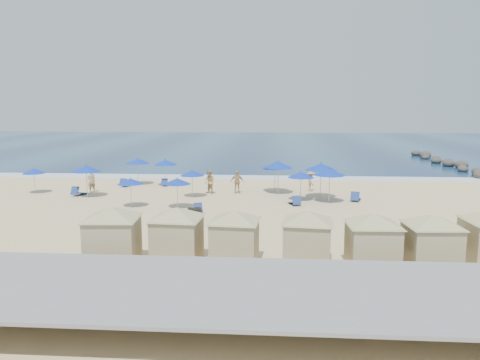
# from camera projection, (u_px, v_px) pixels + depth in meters

# --- Properties ---
(ground) EXTENTS (160.00, 160.00, 0.00)m
(ground) POSITION_uv_depth(u_px,v_px,m) (214.00, 214.00, 29.93)
(ground) COLOR beige
(ground) RESTS_ON ground
(ocean) EXTENTS (160.00, 80.00, 0.06)m
(ocean) POSITION_uv_depth(u_px,v_px,m) (252.00, 145.00, 84.12)
(ocean) COLOR navy
(ocean) RESTS_ON ground
(surf_line) EXTENTS (160.00, 2.50, 0.08)m
(surf_line) POSITION_uv_depth(u_px,v_px,m) (234.00, 177.00, 45.20)
(surf_line) COLOR white
(surf_line) RESTS_ON ground
(seawall) EXTENTS (160.00, 6.10, 1.22)m
(seawall) POSITION_uv_depth(u_px,v_px,m) (165.00, 282.00, 16.53)
(seawall) COLOR gray
(seawall) RESTS_ON ground
(rock_jetty) EXTENTS (2.56, 26.66, 0.96)m
(rock_jetty) POSITION_uv_depth(u_px,v_px,m) (453.00, 164.00, 52.72)
(rock_jetty) COLOR #312B29
(rock_jetty) RESTS_ON ground
(trash_bin) EXTENTS (0.94, 0.94, 0.79)m
(trash_bin) POSITION_uv_depth(u_px,v_px,m) (195.00, 215.00, 27.93)
(trash_bin) COLOR black
(trash_bin) RESTS_ON ground
(cabana_0) EXTENTS (4.52, 4.52, 2.84)m
(cabana_0) POSITION_uv_depth(u_px,v_px,m) (113.00, 228.00, 20.05)
(cabana_0) COLOR tan
(cabana_0) RESTS_ON ground
(cabana_1) EXTENTS (4.33, 4.33, 2.72)m
(cabana_1) POSITION_uv_depth(u_px,v_px,m) (177.00, 228.00, 20.43)
(cabana_1) COLOR tan
(cabana_1) RESTS_ON ground
(cabana_2) EXTENTS (4.19, 4.19, 2.64)m
(cabana_2) POSITION_uv_depth(u_px,v_px,m) (235.00, 230.00, 20.20)
(cabana_2) COLOR tan
(cabana_2) RESTS_ON ground
(cabana_3) EXTENTS (4.23, 4.23, 2.67)m
(cabana_3) POSITION_uv_depth(u_px,v_px,m) (307.00, 231.00, 19.96)
(cabana_3) COLOR tan
(cabana_3) RESTS_ON ground
(cabana_4) EXTENTS (4.30, 4.30, 2.70)m
(cabana_4) POSITION_uv_depth(u_px,v_px,m) (373.00, 235.00, 19.40)
(cabana_4) COLOR tan
(cabana_4) RESTS_ON ground
(cabana_5) EXTENTS (4.27, 4.27, 2.69)m
(cabana_5) POSITION_uv_depth(u_px,v_px,m) (432.00, 235.00, 19.31)
(cabana_5) COLOR tan
(cabana_5) RESTS_ON ground
(umbrella_0) EXTENTS (1.80, 1.80, 2.05)m
(umbrella_0) POSITION_uv_depth(u_px,v_px,m) (34.00, 171.00, 36.88)
(umbrella_0) COLOR #A5A8AD
(umbrella_0) RESTS_ON ground
(umbrella_1) EXTENTS (2.21, 2.21, 2.52)m
(umbrella_1) POSITION_uv_depth(u_px,v_px,m) (86.00, 169.00, 35.21)
(umbrella_1) COLOR #A5A8AD
(umbrella_1) RESTS_ON ground
(umbrella_2) EXTENTS (2.13, 2.13, 2.43)m
(umbrella_2) POSITION_uv_depth(u_px,v_px,m) (138.00, 161.00, 40.91)
(umbrella_2) COLOR #A5A8AD
(umbrella_2) RESTS_ON ground
(umbrella_3) EXTENTS (1.82, 1.82, 2.07)m
(umbrella_3) POSITION_uv_depth(u_px,v_px,m) (131.00, 181.00, 31.71)
(umbrella_3) COLOR #A5A8AD
(umbrella_3) RESTS_ON ground
(umbrella_4) EXTENTS (2.08, 2.08, 2.36)m
(umbrella_4) POSITION_uv_depth(u_px,v_px,m) (165.00, 162.00, 40.34)
(umbrella_4) COLOR #A5A8AD
(umbrella_4) RESTS_ON ground
(umbrella_5) EXTENTS (1.87, 1.87, 2.13)m
(umbrella_5) POSITION_uv_depth(u_px,v_px,m) (192.00, 173.00, 35.27)
(umbrella_5) COLOR #A5A8AD
(umbrella_5) RESTS_ON ground
(umbrella_6) EXTENTS (1.88, 1.88, 2.14)m
(umbrella_6) POSITION_uv_depth(u_px,v_px,m) (177.00, 181.00, 31.36)
(umbrella_6) COLOR #A5A8AD
(umbrella_6) RESTS_ON ground
(umbrella_7) EXTENTS (2.34, 2.34, 2.66)m
(umbrella_7) POSITION_uv_depth(u_px,v_px,m) (278.00, 165.00, 36.54)
(umbrella_7) COLOR #A5A8AD
(umbrella_7) RESTS_ON ground
(umbrella_8) EXTENTS (1.94, 1.94, 2.21)m
(umbrella_8) POSITION_uv_depth(u_px,v_px,m) (301.00, 175.00, 33.85)
(umbrella_8) COLOR #A5A8AD
(umbrella_8) RESTS_ON ground
(umbrella_9) EXTENTS (2.20, 2.20, 2.51)m
(umbrella_9) POSITION_uv_depth(u_px,v_px,m) (275.00, 165.00, 37.22)
(umbrella_9) COLOR #A5A8AD
(umbrella_9) RESTS_ON ground
(umbrella_10) EXTENTS (2.41, 2.41, 2.74)m
(umbrella_10) POSITION_uv_depth(u_px,v_px,m) (321.00, 167.00, 34.72)
(umbrella_10) COLOR #A5A8AD
(umbrella_10) RESTS_ON ground
(umbrella_11) EXTENTS (2.24, 2.24, 2.55)m
(umbrella_11) POSITION_uv_depth(u_px,v_px,m) (330.00, 172.00, 33.16)
(umbrella_11) COLOR #A5A8AD
(umbrella_11) RESTS_ON ground
(beach_chair_0) EXTENTS (0.90, 1.50, 0.77)m
(beach_chair_0) POSITION_uv_depth(u_px,v_px,m) (78.00, 192.00, 36.11)
(beach_chair_0) COLOR navy
(beach_chair_0) RESTS_ON ground
(beach_chair_1) EXTENTS (0.81, 1.45, 0.76)m
(beach_chair_1) POSITION_uv_depth(u_px,v_px,m) (125.00, 184.00, 40.17)
(beach_chair_1) COLOR navy
(beach_chair_1) RESTS_ON ground
(beach_chair_2) EXTENTS (0.81, 1.34, 0.69)m
(beach_chair_2) POSITION_uv_depth(u_px,v_px,m) (166.00, 183.00, 40.55)
(beach_chair_2) COLOR navy
(beach_chair_2) RESTS_ON ground
(beach_chair_3) EXTENTS (1.02, 1.37, 0.69)m
(beach_chair_3) POSITION_uv_depth(u_px,v_px,m) (197.00, 209.00, 30.40)
(beach_chair_3) COLOR navy
(beach_chair_3) RESTS_ON ground
(beach_chair_4) EXTENTS (0.94, 1.44, 0.73)m
(beach_chair_4) POSITION_uv_depth(u_px,v_px,m) (295.00, 202.00, 32.57)
(beach_chair_4) COLOR navy
(beach_chair_4) RESTS_ON ground
(beach_chair_5) EXTENTS (0.99, 1.51, 0.77)m
(beach_chair_5) POSITION_uv_depth(u_px,v_px,m) (355.00, 198.00, 33.97)
(beach_chair_5) COLOR navy
(beach_chair_5) RESTS_ON ground
(beachgoer_0) EXTENTS (0.77, 0.78, 1.82)m
(beachgoer_0) POSITION_uv_depth(u_px,v_px,m) (91.00, 181.00, 37.37)
(beachgoer_0) COLOR tan
(beachgoer_0) RESTS_ON ground
(beachgoer_1) EXTENTS (1.16, 1.12, 1.88)m
(beachgoer_1) POSITION_uv_depth(u_px,v_px,m) (210.00, 182.00, 36.72)
(beachgoer_1) COLOR tan
(beachgoer_1) RESTS_ON ground
(beachgoer_2) EXTENTS (1.15, 0.72, 1.83)m
(beachgoer_2) POSITION_uv_depth(u_px,v_px,m) (237.00, 182.00, 36.97)
(beachgoer_2) COLOR tan
(beachgoer_2) RESTS_ON ground
(beachgoer_3) EXTENTS (0.79, 1.16, 1.66)m
(beachgoer_3) POSITION_uv_depth(u_px,v_px,m) (311.00, 181.00, 37.85)
(beachgoer_3) COLOR tan
(beachgoer_3) RESTS_ON ground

